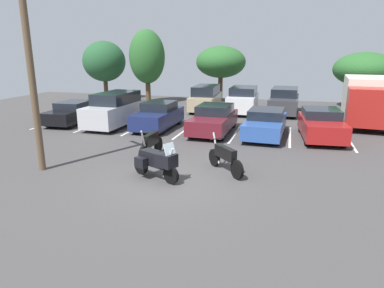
{
  "coord_description": "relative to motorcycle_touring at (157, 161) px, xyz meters",
  "views": [
    {
      "loc": [
        3.81,
        -10.4,
        4.3
      ],
      "look_at": [
        0.49,
        1.42,
        0.97
      ],
      "focal_mm": 31.83,
      "sensor_mm": 36.0,
      "label": 1
    }
  ],
  "objects": [
    {
      "name": "parking_stripes",
      "position": [
        -1.31,
        7.74,
        -0.66
      ],
      "size": [
        17.38,
        4.68,
        0.01
      ],
      "color": "silver",
      "rests_on": "ground"
    },
    {
      "name": "car_far_charcoal",
      "position": [
        3.97,
        14.84,
        0.25
      ],
      "size": [
        2.08,
        4.85,
        1.81
      ],
      "color": "#38383D",
      "rests_on": "ground"
    },
    {
      "name": "motorcycle_touring",
      "position": [
        0.0,
        0.0,
        0.0
      ],
      "size": [
        1.98,
        1.24,
        1.41
      ],
      "color": "black",
      "rests_on": "ground"
    },
    {
      "name": "car_navy",
      "position": [
        -2.95,
        7.75,
        0.06
      ],
      "size": [
        1.87,
        4.27,
        1.52
      ],
      "color": "navy",
      "rests_on": "ground"
    },
    {
      "name": "motorcycle_second",
      "position": [
        -1.2,
        2.35,
        -0.08
      ],
      "size": [
        0.62,
        2.2,
        1.33
      ],
      "color": "black",
      "rests_on": "ground"
    },
    {
      "name": "ground",
      "position": [
        0.37,
        -0.01,
        -0.71
      ],
      "size": [
        44.0,
        44.0,
        0.1
      ],
      "primitive_type": "cube",
      "color": "#423F3F"
    },
    {
      "name": "car_red",
      "position": [
        5.93,
        7.64,
        0.08
      ],
      "size": [
        2.2,
        4.39,
        1.5
      ],
      "color": "maroon",
      "rests_on": "ground"
    },
    {
      "name": "car_maroon",
      "position": [
        0.36,
        7.6,
        0.07
      ],
      "size": [
        2.0,
        4.66,
        1.5
      ],
      "color": "maroon",
      "rests_on": "ground"
    },
    {
      "name": "car_far_white",
      "position": [
        1.09,
        14.3,
        0.28
      ],
      "size": [
        1.95,
        4.29,
        1.86
      ],
      "color": "white",
      "rests_on": "ground"
    },
    {
      "name": "box_truck",
      "position": [
        8.81,
        12.34,
        0.84
      ],
      "size": [
        2.97,
        6.65,
        2.81
      ],
      "color": "#A51E19",
      "rests_on": "ground"
    },
    {
      "name": "tree_left",
      "position": [
        -7.52,
        17.16,
        3.23
      ],
      "size": [
        3.02,
        3.02,
        6.15
      ],
      "color": "#4C3823",
      "rests_on": "ground"
    },
    {
      "name": "utility_pole",
      "position": [
        -4.56,
        -0.22,
        3.45
      ],
      "size": [
        1.55,
        1.11,
        7.87
      ],
      "color": "brown",
      "rests_on": "ground"
    },
    {
      "name": "tree_far_left",
      "position": [
        9.72,
        18.81,
        2.34
      ],
      "size": [
        4.61,
        4.61,
        4.31
      ],
      "color": "#4C3823",
      "rests_on": "ground"
    },
    {
      "name": "tree_far_right",
      "position": [
        -12.4,
        18.56,
        2.79
      ],
      "size": [
        3.89,
        3.89,
        5.3
      ],
      "color": "#4C3823",
      "rests_on": "ground"
    },
    {
      "name": "car_silver",
      "position": [
        -5.7,
        7.73,
        0.32
      ],
      "size": [
        1.99,
        4.73,
        1.98
      ],
      "color": "#B7B7BC",
      "rests_on": "ground"
    },
    {
      "name": "car_blue",
      "position": [
        3.17,
        7.49,
        0.03
      ],
      "size": [
        2.07,
        4.74,
        1.41
      ],
      "color": "#2D519E",
      "rests_on": "ground"
    },
    {
      "name": "car_far_tan",
      "position": [
        -1.79,
        14.69,
        0.26
      ],
      "size": [
        2.0,
        4.96,
        1.86
      ],
      "color": "tan",
      "rests_on": "ground"
    },
    {
      "name": "tree_center_right",
      "position": [
        -1.67,
        19.81,
        2.77
      ],
      "size": [
        4.34,
        4.34,
        4.82
      ],
      "color": "#4C3823",
      "rests_on": "ground"
    },
    {
      "name": "car_black",
      "position": [
        -8.64,
        7.77,
        -0.01
      ],
      "size": [
        1.99,
        4.34,
        1.32
      ],
      "color": "black",
      "rests_on": "ground"
    },
    {
      "name": "motorcycle_third",
      "position": [
        2.12,
        1.39,
        -0.11
      ],
      "size": [
        1.6,
        1.76,
        1.33
      ],
      "color": "black",
      "rests_on": "ground"
    }
  ]
}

